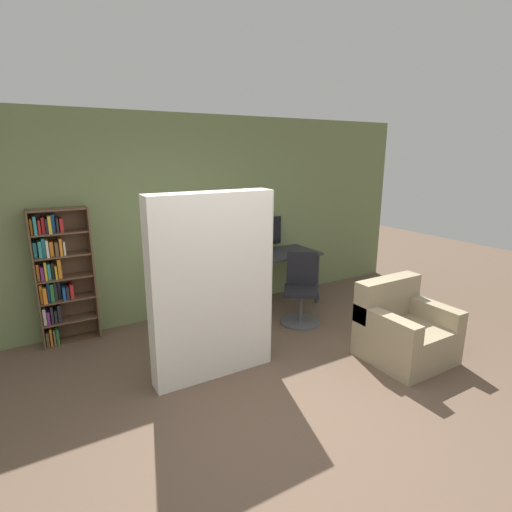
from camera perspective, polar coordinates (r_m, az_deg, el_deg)
name	(u,v)px	position (r m, az deg, el deg)	size (l,w,h in m)	color
ground_plane	(286,428)	(3.59, 4.28, -23.34)	(16.00, 16.00, 0.00)	brown
wall_back	(167,219)	(5.43, -12.59, 5.15)	(8.00, 0.06, 2.70)	#6B7A4C
desk	(269,260)	(5.81, 1.93, -0.61)	(1.46, 0.70, 0.78)	#2D2D33
monitor	(264,233)	(5.94, 1.19, 3.31)	(0.59, 0.21, 0.50)	black
office_chair	(301,295)	(5.34, 6.44, -5.58)	(0.61, 0.61, 0.92)	#4C4C51
bookshelf	(59,275)	(5.16, -26.34, -2.43)	(0.63, 0.26, 1.60)	brown
mattress_near	(213,288)	(3.92, -6.17, -4.52)	(1.24, 0.25, 1.86)	silver
armchair	(403,330)	(4.73, 20.21, -9.89)	(0.85, 0.80, 0.85)	gray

